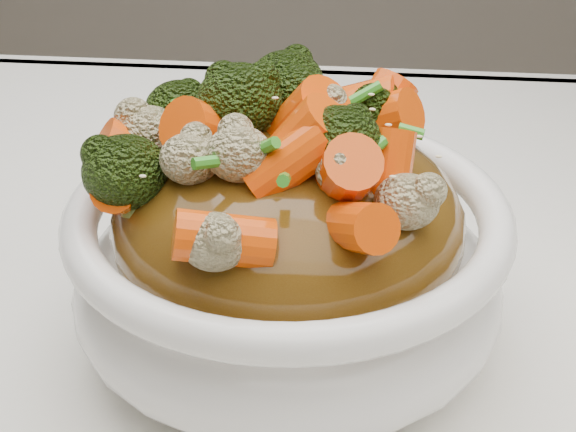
# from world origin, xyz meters

# --- Properties ---
(tablecloth) EXTENTS (1.20, 0.80, 0.04)m
(tablecloth) POSITION_xyz_m (0.00, 0.00, 0.73)
(tablecloth) COLOR white
(tablecloth) RESTS_ON dining_table
(bowl) EXTENTS (0.24, 0.24, 0.08)m
(bowl) POSITION_xyz_m (-0.05, 0.01, 0.79)
(bowl) COLOR white
(bowl) RESTS_ON tablecloth
(sauce_base) EXTENTS (0.19, 0.19, 0.09)m
(sauce_base) POSITION_xyz_m (-0.05, 0.01, 0.82)
(sauce_base) COLOR #55360E
(sauce_base) RESTS_ON bowl
(carrots) EXTENTS (0.19, 0.19, 0.05)m
(carrots) POSITION_xyz_m (-0.05, 0.01, 0.88)
(carrots) COLOR #F64F08
(carrots) RESTS_ON sauce_base
(broccoli) EXTENTS (0.19, 0.19, 0.04)m
(broccoli) POSITION_xyz_m (-0.05, 0.01, 0.88)
(broccoli) COLOR black
(broccoli) RESTS_ON sauce_base
(cauliflower) EXTENTS (0.19, 0.19, 0.04)m
(cauliflower) POSITION_xyz_m (-0.05, 0.01, 0.88)
(cauliflower) COLOR tan
(cauliflower) RESTS_ON sauce_base
(scallions) EXTENTS (0.14, 0.14, 0.02)m
(scallions) POSITION_xyz_m (-0.05, 0.01, 0.88)
(scallions) COLOR #318E20
(scallions) RESTS_ON sauce_base
(sesame_seeds) EXTENTS (0.17, 0.17, 0.01)m
(sesame_seeds) POSITION_xyz_m (-0.05, 0.01, 0.88)
(sesame_seeds) COLOR beige
(sesame_seeds) RESTS_ON sauce_base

